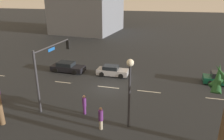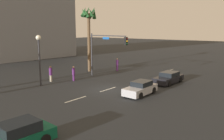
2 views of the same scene
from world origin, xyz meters
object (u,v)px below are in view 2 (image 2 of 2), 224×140
at_px(car_1, 141,88).
at_px(pedestrian_0, 74,73).
at_px(streetlamp, 39,50).
at_px(palm_tree_1, 89,23).
at_px(car_0, 16,137).
at_px(traffic_signal, 104,47).
at_px(car_2, 169,78).
at_px(building_1, 15,5).
at_px(pedestrian_1, 51,73).
at_px(pedestrian_2, 117,64).

xyz_separation_m(car_1, pedestrian_0, (0.04, 9.75, 0.35)).
bearing_deg(streetlamp, palm_tree_1, 12.76).
height_order(car_0, car_1, car_0).
relative_size(traffic_signal, pedestrian_0, 3.42).
relative_size(car_2, palm_tree_1, 0.47).
height_order(traffic_signal, building_1, building_1).
distance_m(pedestrian_1, palm_tree_1, 10.33).
xyz_separation_m(palm_tree_1, building_1, (2.67, 25.26, 4.30)).
bearing_deg(building_1, pedestrian_0, -104.75).
bearing_deg(traffic_signal, car_2, -73.79).
bearing_deg(streetlamp, car_2, -45.62).
bearing_deg(car_1, palm_tree_1, 64.84).
relative_size(streetlamp, pedestrian_2, 2.94).
xyz_separation_m(car_2, pedestrian_2, (2.66, 9.76, 0.40)).
relative_size(traffic_signal, pedestrian_1, 3.25).
xyz_separation_m(car_0, pedestrian_0, (13.20, 10.19, 0.31)).
bearing_deg(car_2, palm_tree_1, 90.91).
height_order(pedestrian_2, building_1, building_1).
relative_size(car_1, pedestrian_1, 2.09).
bearing_deg(car_2, car_0, -178.51).
bearing_deg(car_0, building_1, 60.45).
distance_m(traffic_signal, streetlamp, 8.38).
relative_size(pedestrian_2, building_1, 0.08).
relative_size(streetlamp, pedestrian_0, 3.11).
bearing_deg(pedestrian_1, building_1, 67.97).
xyz_separation_m(traffic_signal, pedestrian_2, (5.02, 1.63, -2.97)).
relative_size(car_0, pedestrian_2, 2.20).
bearing_deg(palm_tree_1, car_2, -89.09).
distance_m(traffic_signal, pedestrian_1, 7.46).
height_order(streetlamp, pedestrian_2, streetlamp).
relative_size(car_0, palm_tree_1, 0.44).
bearing_deg(pedestrian_1, car_0, -132.86).
relative_size(car_2, pedestrian_2, 2.38).
relative_size(car_0, building_1, 0.18).
height_order(pedestrian_1, pedestrian_2, pedestrian_2).
bearing_deg(palm_tree_1, traffic_signal, -114.33).
xyz_separation_m(car_0, building_1, (21.92, 38.66, 10.87)).
distance_m(pedestrian_2, building_1, 30.28).
xyz_separation_m(pedestrian_0, building_1, (8.72, 28.47, 10.56)).
relative_size(car_0, car_2, 0.93).
bearing_deg(pedestrian_1, pedestrian_0, -40.88).
bearing_deg(traffic_signal, pedestrian_0, 158.19).
relative_size(pedestrian_2, palm_tree_1, 0.20).
xyz_separation_m(car_2, pedestrian_1, (-8.33, 11.48, 0.40)).
bearing_deg(traffic_signal, streetlamp, 162.86).
xyz_separation_m(car_0, traffic_signal, (17.09, 8.63, 3.33)).
bearing_deg(pedestrian_1, car_1, -79.99).
height_order(car_2, traffic_signal, traffic_signal).
distance_m(car_0, pedestrian_1, 16.36).
relative_size(pedestrian_1, palm_tree_1, 0.20).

